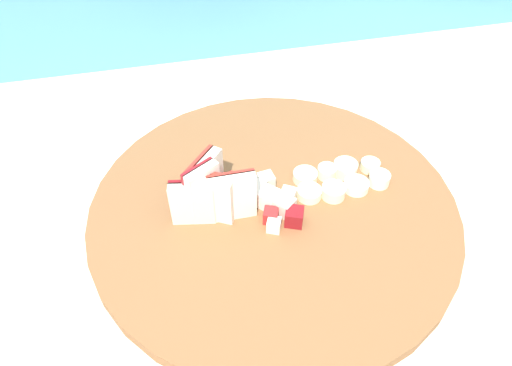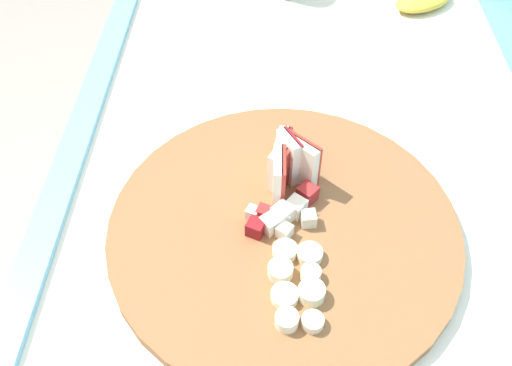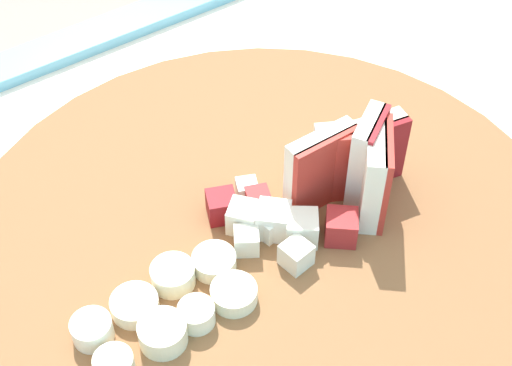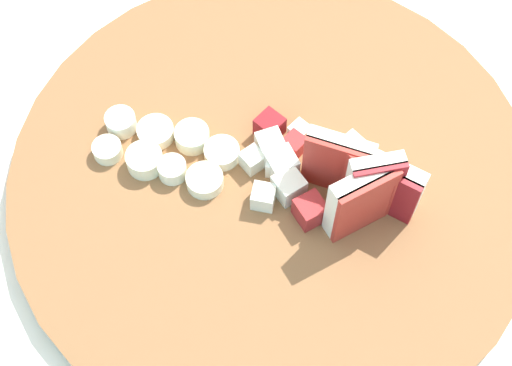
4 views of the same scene
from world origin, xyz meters
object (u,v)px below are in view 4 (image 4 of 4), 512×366
object	(u,v)px
apple_wedge_fan	(364,182)
apple_dice_pile	(282,166)
cutting_board	(272,176)
banana_slice_rows	(166,152)

from	to	relation	value
apple_wedge_fan	apple_dice_pile	bearing A→B (deg)	-3.49
cutting_board	apple_wedge_fan	bearing A→B (deg)	178.00
cutting_board	apple_dice_pile	xyz separation A→B (m)	(-0.01, -0.00, 0.02)
banana_slice_rows	cutting_board	bearing A→B (deg)	-170.01
apple_dice_pile	banana_slice_rows	bearing A→B (deg)	10.15
apple_dice_pile	banana_slice_rows	size ratio (longest dim) A/B	0.79
banana_slice_rows	apple_dice_pile	bearing A→B (deg)	-169.85
cutting_board	apple_wedge_fan	world-z (taller)	apple_wedge_fan
apple_wedge_fan	apple_dice_pile	world-z (taller)	apple_wedge_fan
apple_wedge_fan	apple_dice_pile	size ratio (longest dim) A/B	1.03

